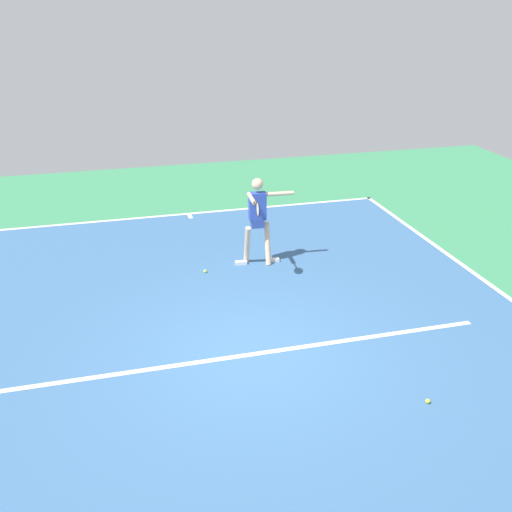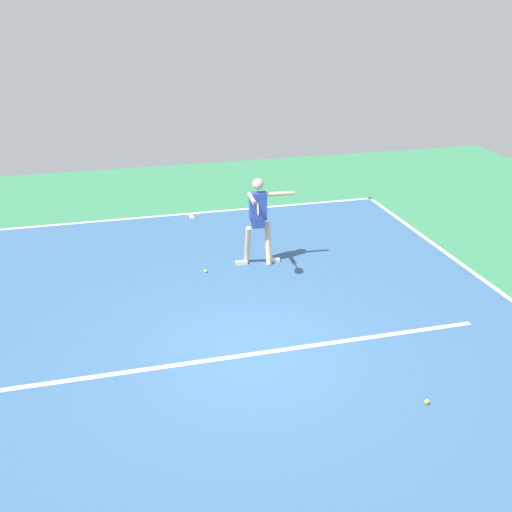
% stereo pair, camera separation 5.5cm
% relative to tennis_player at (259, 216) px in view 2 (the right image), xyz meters
% --- Properties ---
extents(ground_plane, '(22.79, 22.79, 0.00)m').
position_rel_tennis_player_xyz_m(ground_plane, '(0.91, 3.20, -1.05)').
color(ground_plane, '#388456').
extents(court_surface, '(10.02, 13.27, 0.00)m').
position_rel_tennis_player_xyz_m(court_surface, '(0.91, 3.20, -1.05)').
color(court_surface, '#38608E').
rests_on(court_surface, ground_plane).
extents(court_line_baseline_near, '(10.02, 0.10, 0.01)m').
position_rel_tennis_player_xyz_m(court_line_baseline_near, '(0.91, -3.39, -1.05)').
color(court_line_baseline_near, white).
rests_on(court_line_baseline_near, ground_plane).
extents(court_line_service, '(7.51, 0.10, 0.01)m').
position_rel_tennis_player_xyz_m(court_line_service, '(0.91, 3.22, -1.05)').
color(court_line_service, white).
rests_on(court_line_service, ground_plane).
extents(court_line_centre_mark, '(0.10, 0.30, 0.01)m').
position_rel_tennis_player_xyz_m(court_line_centre_mark, '(0.91, -3.19, -1.05)').
color(court_line_centre_mark, white).
rests_on(court_line_centre_mark, ground_plane).
extents(tennis_player, '(1.19, 1.25, 1.82)m').
position_rel_tennis_player_xyz_m(tennis_player, '(0.00, 0.00, 0.00)').
color(tennis_player, beige).
rests_on(tennis_player, ground_plane).
extents(tennis_ball_far_corner, '(0.07, 0.07, 0.07)m').
position_rel_tennis_player_xyz_m(tennis_ball_far_corner, '(-1.05, 4.98, -1.02)').
color(tennis_ball_far_corner, '#CCE033').
rests_on(tennis_ball_far_corner, ground_plane).
extents(tennis_ball_by_baseline, '(0.07, 0.07, 0.07)m').
position_rel_tennis_player_xyz_m(tennis_ball_by_baseline, '(1.13, 0.15, -1.02)').
color(tennis_ball_by_baseline, '#C6E53D').
rests_on(tennis_ball_by_baseline, ground_plane).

